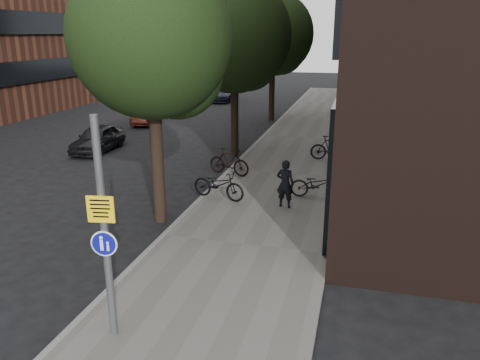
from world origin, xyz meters
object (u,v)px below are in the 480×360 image
(signpost, at_px, (105,231))
(parked_car_near, at_px, (98,138))
(parked_bike_facade_near, at_px, (317,185))
(pedestrian, at_px, (285,184))

(signpost, distance_m, parked_car_near, 15.10)
(parked_bike_facade_near, bearing_deg, signpost, 159.58)
(pedestrian, relative_size, parked_bike_facade_near, 0.87)
(parked_bike_facade_near, height_order, parked_car_near, parked_car_near)
(signpost, distance_m, pedestrian, 7.66)
(signpost, xyz_separation_m, pedestrian, (1.97, 7.29, -1.28))
(pedestrian, distance_m, parked_bike_facade_near, 1.46)
(signpost, relative_size, pedestrian, 2.63)
(signpost, height_order, parked_bike_facade_near, signpost)
(pedestrian, relative_size, parked_car_near, 0.43)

